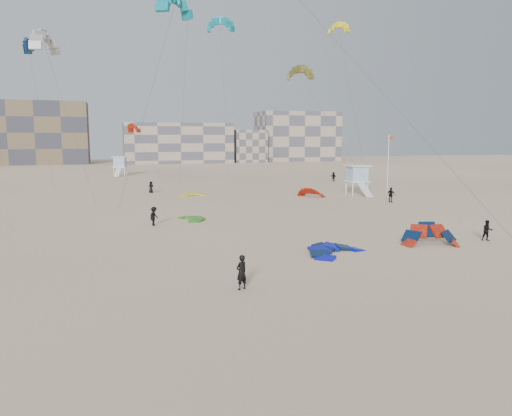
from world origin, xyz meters
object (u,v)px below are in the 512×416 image
object	(u,v)px
kitesurfer_main	(241,272)
lifeguard_tower_near	(357,180)
kite_ground_orange	(430,245)
kite_ground_blue	(335,253)

from	to	relation	value
kitesurfer_main	lifeguard_tower_near	distance (m)	44.91
kite_ground_orange	lifeguard_tower_near	world-z (taller)	lifeguard_tower_near
kitesurfer_main	kite_ground_orange	bearing A→B (deg)	174.76
kite_ground_blue	kitesurfer_main	xyz separation A→B (m)	(-8.03, -6.02, 0.90)
kite_ground_orange	kitesurfer_main	size ratio (longest dim) A/B	2.25
kite_ground_blue	lifeguard_tower_near	world-z (taller)	lifeguard_tower_near
kitesurfer_main	kite_ground_blue	bearing A→B (deg)	-170.57
kitesurfer_main	lifeguard_tower_near	size ratio (longest dim) A/B	0.33
kite_ground_blue	lifeguard_tower_near	size ratio (longest dim) A/B	0.79
kite_ground_blue	kitesurfer_main	world-z (taller)	kitesurfer_main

